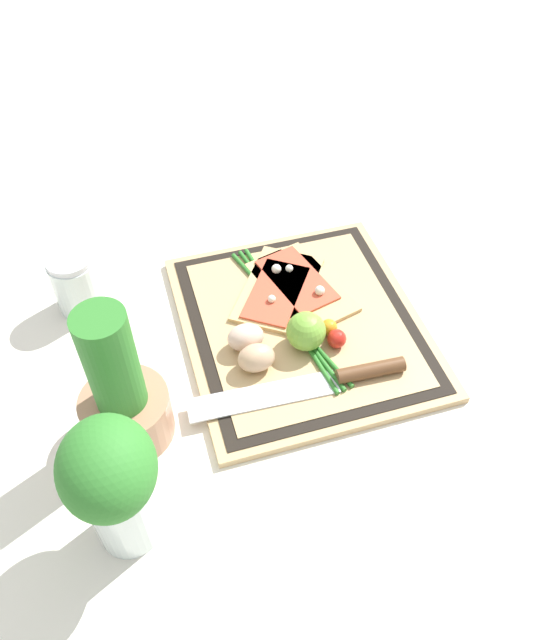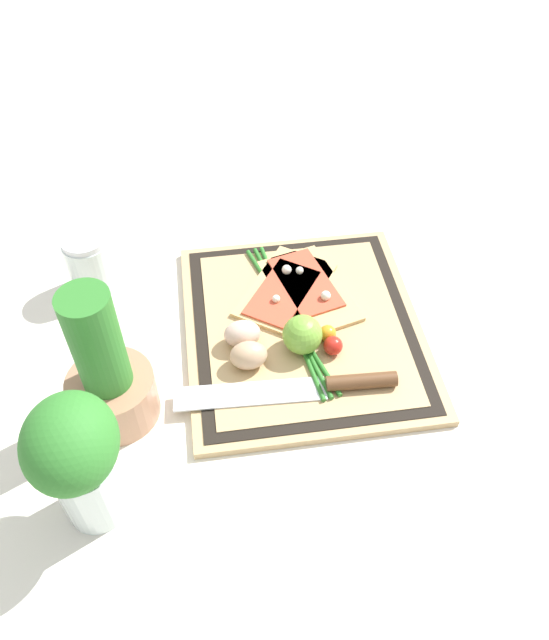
% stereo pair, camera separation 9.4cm
% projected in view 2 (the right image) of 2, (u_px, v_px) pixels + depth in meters
% --- Properties ---
extents(ground_plane, '(6.00, 6.00, 0.00)m').
position_uv_depth(ground_plane, '(303.00, 331.00, 0.97)').
color(ground_plane, silver).
extents(cutting_board, '(0.40, 0.36, 0.02)m').
position_uv_depth(cutting_board, '(303.00, 328.00, 0.97)').
color(cutting_board, tan).
rests_on(cutting_board, ground_plane).
extents(pizza_slice_near, '(0.21, 0.15, 0.02)m').
position_uv_depth(pizza_slice_near, '(308.00, 288.00, 1.01)').
color(pizza_slice_near, tan).
rests_on(pizza_slice_near, cutting_board).
extents(pizza_slice_far, '(0.21, 0.19, 0.02)m').
position_uv_depth(pizza_slice_far, '(285.00, 290.00, 1.00)').
color(pizza_slice_far, tan).
rests_on(pizza_slice_far, cutting_board).
extents(knife, '(0.05, 0.32, 0.02)m').
position_uv_depth(knife, '(323.00, 386.00, 0.87)').
color(knife, silver).
rests_on(knife, cutting_board).
extents(egg_brown, '(0.04, 0.05, 0.04)m').
position_uv_depth(egg_brown, '(249.00, 355.00, 0.89)').
color(egg_brown, tan).
rests_on(egg_brown, cutting_board).
extents(egg_pink, '(0.04, 0.05, 0.04)m').
position_uv_depth(egg_pink, '(242.00, 334.00, 0.92)').
color(egg_pink, beige).
rests_on(egg_pink, cutting_board).
extents(lime, '(0.06, 0.06, 0.06)m').
position_uv_depth(lime, '(302.00, 335.00, 0.91)').
color(lime, '#70A838').
rests_on(lime, cutting_board).
extents(cherry_tomato_red, '(0.03, 0.03, 0.03)m').
position_uv_depth(cherry_tomato_red, '(333.00, 346.00, 0.91)').
color(cherry_tomato_red, red).
rests_on(cherry_tomato_red, cutting_board).
extents(cherry_tomato_yellow, '(0.03, 0.03, 0.03)m').
position_uv_depth(cherry_tomato_yellow, '(328.00, 333.00, 0.93)').
color(cherry_tomato_yellow, orange).
rests_on(cherry_tomato_yellow, cutting_board).
extents(scallion_bunch, '(0.33, 0.10, 0.01)m').
position_uv_depth(scallion_bunch, '(289.00, 316.00, 0.97)').
color(scallion_bunch, '#2D7528').
rests_on(scallion_bunch, cutting_board).
extents(herb_pot, '(0.12, 0.12, 0.23)m').
position_uv_depth(herb_pot, '(108.00, 377.00, 0.81)').
color(herb_pot, '#AD7A5B').
rests_on(herb_pot, ground_plane).
extents(sauce_jar, '(0.07, 0.07, 0.10)m').
position_uv_depth(sauce_jar, '(91.00, 266.00, 1.01)').
color(sauce_jar, silver).
rests_on(sauce_jar, ground_plane).
extents(herb_glass, '(0.12, 0.11, 0.20)m').
position_uv_depth(herb_glass, '(77.00, 458.00, 0.69)').
color(herb_glass, silver).
rests_on(herb_glass, ground_plane).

